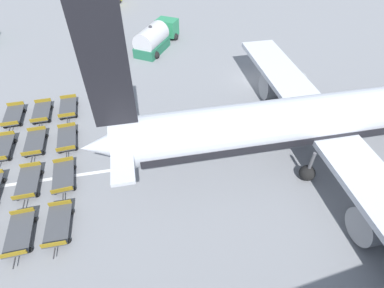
{
  "coord_description": "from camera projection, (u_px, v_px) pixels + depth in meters",
  "views": [
    {
      "loc": [
        25.12,
        -15.09,
        17.18
      ],
      "look_at": [
        8.81,
        -9.98,
        1.09
      ],
      "focal_mm": 28.0,
      "sensor_mm": 36.0,
      "label": 1
    }
  ],
  "objects": [
    {
      "name": "baggage_dolly_row_mid_b_col_b",
      "position": [
        67.0,
        139.0,
        24.83
      ],
      "size": [
        3.8,
        1.67,
        0.92
      ],
      "color": "#424449",
      "rests_on": "ground_plane"
    },
    {
      "name": "baggage_dolly_row_mid_a_col_a",
      "position": [
        42.0,
        112.0,
        27.48
      ],
      "size": [
        3.82,
        1.75,
        0.92
      ],
      "color": "#424449",
      "rests_on": "ground_plane"
    },
    {
      "name": "fuel_tanker_primary",
      "position": [
        155.0,
        38.0,
        37.01
      ],
      "size": [
        7.69,
        6.98,
        3.28
      ],
      "color": "#2D8C5B",
      "rests_on": "ground_plane"
    },
    {
      "name": "baggage_dolly_row_mid_b_col_c",
      "position": [
        64.0,
        177.0,
        21.83
      ],
      "size": [
        3.8,
        1.67,
        0.92
      ],
      "color": "#424449",
      "rests_on": "ground_plane"
    },
    {
      "name": "baggage_dolly_row_mid_a_col_d",
      "position": [
        20.0,
        234.0,
        18.47
      ],
      "size": [
        3.82,
        1.75,
        0.92
      ],
      "color": "#424449",
      "rests_on": "ground_plane"
    },
    {
      "name": "stand_guidance_stripe",
      "position": [
        224.0,
        154.0,
        24.19
      ],
      "size": [
        4.15,
        35.61,
        0.01
      ],
      "color": "white",
      "rests_on": "ground_plane"
    },
    {
      "name": "baggage_dolly_row_mid_b_col_d",
      "position": [
        58.0,
        225.0,
        18.92
      ],
      "size": [
        3.84,
        1.84,
        0.92
      ],
      "color": "#424449",
      "rests_on": "ground_plane"
    },
    {
      "name": "baggage_dolly_row_mid_a_col_b",
      "position": [
        35.0,
        143.0,
        24.48
      ],
      "size": [
        3.83,
        1.76,
        0.92
      ],
      "color": "#424449",
      "rests_on": "ground_plane"
    },
    {
      "name": "airplane",
      "position": [
        334.0,
        118.0,
        22.37
      ],
      "size": [
        28.97,
        37.5,
        14.02
      ],
      "color": "silver",
      "rests_on": "ground_plane"
    },
    {
      "name": "baggage_dolly_row_near_col_b",
      "position": [
        2.0,
        148.0,
        24.01
      ],
      "size": [
        3.83,
        1.78,
        0.92
      ],
      "color": "#424449",
      "rests_on": "ground_plane"
    },
    {
      "name": "baggage_dolly_row_mid_b_col_a",
      "position": [
        68.0,
        108.0,
        27.98
      ],
      "size": [
        3.81,
        1.72,
        0.92
      ],
      "color": "#424449",
      "rests_on": "ground_plane"
    },
    {
      "name": "baggage_dolly_row_mid_a_col_c",
      "position": [
        28.0,
        182.0,
        21.45
      ],
      "size": [
        3.83,
        1.78,
        0.92
      ],
      "color": "#424449",
      "rests_on": "ground_plane"
    },
    {
      "name": "baggage_dolly_row_near_col_a",
      "position": [
        14.0,
        116.0,
        27.1
      ],
      "size": [
        3.82,
        1.74,
        0.92
      ],
      "color": "#424449",
      "rests_on": "ground_plane"
    },
    {
      "name": "ground_plane",
      "position": [
        255.0,
        80.0,
        32.52
      ],
      "size": [
        500.0,
        500.0,
        0.0
      ],
      "primitive_type": "plane",
      "color": "gray"
    }
  ]
}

